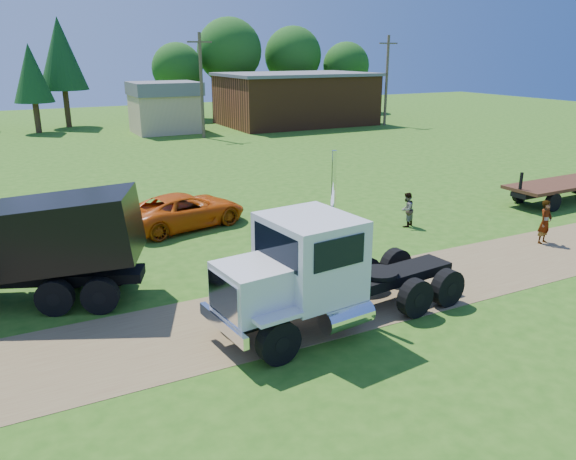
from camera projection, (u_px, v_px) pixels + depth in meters
name	position (u px, v px, depth m)	size (l,w,h in m)	color
ground	(382.00, 290.00, 18.32)	(140.00, 140.00, 0.00)	#285813
dirt_track	(382.00, 290.00, 18.32)	(120.00, 4.20, 0.01)	brown
white_semi_tractor	(313.00, 273.00, 15.40)	(8.16, 3.44, 4.84)	black
black_dump_truck	(17.00, 243.00, 16.94)	(8.08, 5.06, 3.48)	black
orange_pickup	(185.00, 210.00, 24.74)	(2.51, 5.44, 1.51)	#C74B09
flatbed_trailer	(567.00, 186.00, 28.97)	(7.40, 2.41, 1.88)	#371C11
spectator_a	(545.00, 222.00, 22.57)	(0.65, 0.43, 1.79)	#999999
spectator_b	(407.00, 210.00, 24.77)	(0.75, 0.59, 1.55)	#999999
brick_building	(295.00, 99.00, 59.23)	(15.40, 10.40, 5.30)	brown
tan_shed	(165.00, 107.00, 53.21)	(6.20, 5.40, 4.70)	tan
utility_poles	(201.00, 84.00, 49.15)	(42.20, 0.28, 9.00)	#493A29
tree_row	(168.00, 60.00, 61.66)	(58.01, 11.53, 11.29)	#332315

